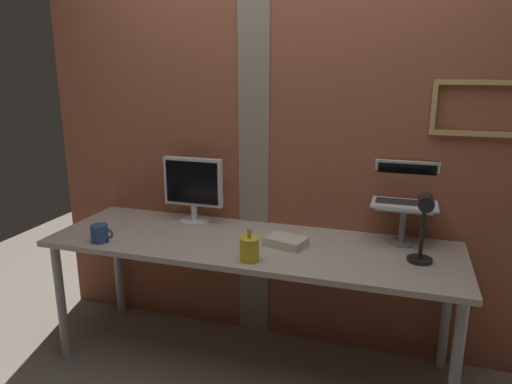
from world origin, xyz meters
TOP-DOWN VIEW (x-y plane):
  - ground_plane at (0.00, 0.00)m, footprint 6.00×6.00m
  - brick_wall_back at (-0.00, 0.46)m, footprint 3.03×0.16m
  - desk at (-0.10, 0.06)m, footprint 2.19×0.68m
  - monitor at (-0.53, 0.28)m, footprint 0.36×0.18m
  - laptop_stand at (0.67, 0.28)m, footprint 0.28×0.22m
  - laptop at (0.67, 0.35)m, footprint 0.33×0.28m
  - desk_lamp at (0.76, 0.01)m, footprint 0.12×0.20m
  - pen_cup at (-0.03, -0.18)m, footprint 0.09×0.09m
  - coffee_mug at (-0.86, -0.18)m, footprint 0.13×0.09m
  - paper_clutter_stack at (0.10, 0.06)m, footprint 0.23×0.19m

SIDE VIEW (x-z plane):
  - ground_plane at x=0.00m, z-range 0.00..0.00m
  - desk at x=-0.10m, z-range 0.30..1.04m
  - paper_clutter_stack at x=0.10m, z-range 0.74..0.78m
  - coffee_mug at x=-0.86m, z-range 0.74..0.83m
  - pen_cup at x=-0.03m, z-range 0.71..0.88m
  - laptop_stand at x=0.67m, z-range 0.77..0.98m
  - desk_lamp at x=0.76m, z-range 0.78..1.13m
  - monitor at x=-0.53m, z-range 0.76..1.15m
  - laptop at x=0.67m, z-range 0.90..1.11m
  - brick_wall_back at x=0.00m, z-range 0.00..2.41m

